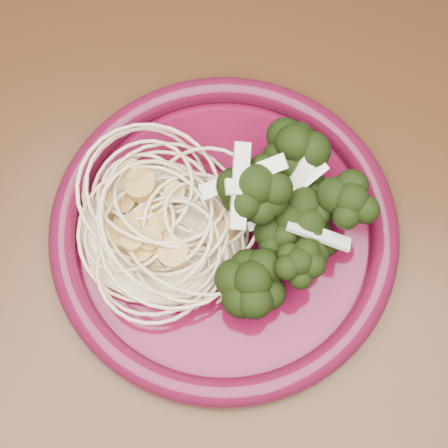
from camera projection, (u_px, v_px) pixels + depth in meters
dining_table at (181, 335)px, 0.59m from camera, size 1.20×0.80×0.75m
dinner_plate at (224, 228)px, 0.51m from camera, size 0.38×0.38×0.02m
spaghetti_pile at (162, 229)px, 0.50m from camera, size 0.18×0.17×0.03m
scallop_cluster at (157, 212)px, 0.47m from camera, size 0.16×0.16×0.04m
broccoli_pile at (302, 209)px, 0.49m from camera, size 0.16×0.20×0.06m
onion_garnish at (307, 190)px, 0.46m from camera, size 0.11×0.13×0.06m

